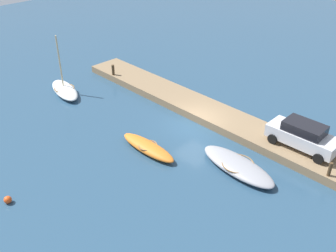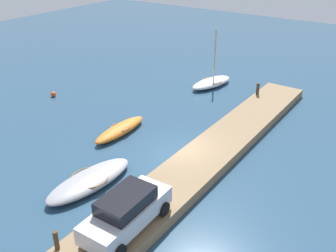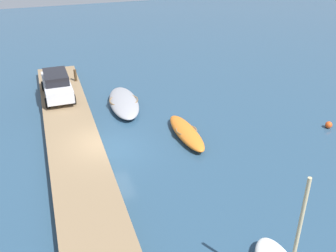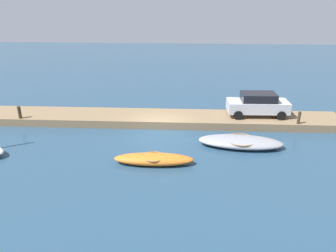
{
  "view_description": "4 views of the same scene",
  "coord_description": "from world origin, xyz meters",
  "px_view_note": "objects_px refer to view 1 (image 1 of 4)",
  "views": [
    {
      "loc": [
        -15.35,
        17.94,
        14.24
      ],
      "look_at": [
        0.41,
        2.39,
        0.76
      ],
      "focal_mm": 41.47,
      "sensor_mm": 36.0,
      "label": 1
    },
    {
      "loc": [
        -16.21,
        -10.48,
        11.71
      ],
      "look_at": [
        1.33,
        1.77,
        0.82
      ],
      "focal_mm": 40.99,
      "sensor_mm": 36.0,
      "label": 2
    },
    {
      "loc": [
        18.09,
        -2.6,
        11.1
      ],
      "look_at": [
        0.74,
        3.24,
        1.33
      ],
      "focal_mm": 41.55,
      "sensor_mm": 36.0,
      "label": 3
    },
    {
      "loc": [
        -1.62,
        20.07,
        8.81
      ],
      "look_at": [
        -0.68,
        2.17,
        1.3
      ],
      "focal_mm": 33.86,
      "sensor_mm": 36.0,
      "label": 4
    }
  ],
  "objects_px": {
    "mooring_post_west": "(330,169)",
    "marker_buoy": "(8,200)",
    "motorboat_grey": "(238,166)",
    "rowboat_white": "(65,90)",
    "rowboat_orange": "(148,147)",
    "parked_car": "(303,135)",
    "mooring_post_mid_west": "(113,70)"
  },
  "relations": [
    {
      "from": "marker_buoy",
      "to": "rowboat_orange",
      "type": "bearing_deg",
      "value": -101.23
    },
    {
      "from": "motorboat_grey",
      "to": "mooring_post_west",
      "type": "distance_m",
      "value": 5.07
    },
    {
      "from": "rowboat_orange",
      "to": "rowboat_white",
      "type": "bearing_deg",
      "value": -4.39
    },
    {
      "from": "mooring_post_mid_west",
      "to": "motorboat_grey",
      "type": "bearing_deg",
      "value": 170.31
    },
    {
      "from": "rowboat_white",
      "to": "mooring_post_mid_west",
      "type": "relative_size",
      "value": 5.38
    },
    {
      "from": "rowboat_white",
      "to": "marker_buoy",
      "type": "bearing_deg",
      "value": 148.08
    },
    {
      "from": "parked_car",
      "to": "rowboat_orange",
      "type": "bearing_deg",
      "value": 41.75
    },
    {
      "from": "rowboat_white",
      "to": "marker_buoy",
      "type": "relative_size",
      "value": 11.66
    },
    {
      "from": "motorboat_grey",
      "to": "rowboat_white",
      "type": "bearing_deg",
      "value": 11.28
    },
    {
      "from": "mooring_post_west",
      "to": "marker_buoy",
      "type": "distance_m",
      "value": 17.59
    },
    {
      "from": "marker_buoy",
      "to": "mooring_post_mid_west",
      "type": "bearing_deg",
      "value": -58.32
    },
    {
      "from": "motorboat_grey",
      "to": "marker_buoy",
      "type": "xyz_separation_m",
      "value": [
        6.86,
        10.98,
        -0.11
      ]
    },
    {
      "from": "mooring_post_west",
      "to": "rowboat_orange",
      "type": "bearing_deg",
      "value": 28.21
    },
    {
      "from": "mooring_post_west",
      "to": "parked_car",
      "type": "height_order",
      "value": "parked_car"
    },
    {
      "from": "mooring_post_west",
      "to": "marker_buoy",
      "type": "relative_size",
      "value": 2.11
    },
    {
      "from": "rowboat_orange",
      "to": "marker_buoy",
      "type": "distance_m",
      "value": 8.66
    },
    {
      "from": "rowboat_orange",
      "to": "parked_car",
      "type": "relative_size",
      "value": 1.02
    },
    {
      "from": "rowboat_white",
      "to": "mooring_post_west",
      "type": "distance_m",
      "value": 20.81
    },
    {
      "from": "mooring_post_mid_west",
      "to": "parked_car",
      "type": "xyz_separation_m",
      "value": [
        -17.02,
        -1.46,
        0.43
      ]
    },
    {
      "from": "motorboat_grey",
      "to": "mooring_post_west",
      "type": "bearing_deg",
      "value": -144.0
    },
    {
      "from": "rowboat_orange",
      "to": "mooring_post_mid_west",
      "type": "bearing_deg",
      "value": -27.64
    },
    {
      "from": "motorboat_grey",
      "to": "marker_buoy",
      "type": "bearing_deg",
      "value": 62.83
    },
    {
      "from": "mooring_post_west",
      "to": "motorboat_grey",
      "type": "bearing_deg",
      "value": 31.17
    },
    {
      "from": "mooring_post_west",
      "to": "marker_buoy",
      "type": "height_order",
      "value": "mooring_post_west"
    },
    {
      "from": "motorboat_grey",
      "to": "rowboat_orange",
      "type": "height_order",
      "value": "motorboat_grey"
    },
    {
      "from": "rowboat_orange",
      "to": "marker_buoy",
      "type": "xyz_separation_m",
      "value": [
        1.69,
        8.5,
        -0.1
      ]
    },
    {
      "from": "rowboat_white",
      "to": "parked_car",
      "type": "xyz_separation_m",
      "value": [
        -17.8,
        -5.87,
        1.08
      ]
    },
    {
      "from": "mooring_post_west",
      "to": "marker_buoy",
      "type": "xyz_separation_m",
      "value": [
        11.16,
        13.58,
        -0.79
      ]
    },
    {
      "from": "rowboat_orange",
      "to": "parked_car",
      "type": "bearing_deg",
      "value": -137.6
    },
    {
      "from": "mooring_post_west",
      "to": "parked_car",
      "type": "distance_m",
      "value": 2.95
    },
    {
      "from": "mooring_post_mid_west",
      "to": "rowboat_white",
      "type": "bearing_deg",
      "value": 79.89
    },
    {
      "from": "motorboat_grey",
      "to": "rowboat_orange",
      "type": "bearing_deg",
      "value": 30.45
    }
  ]
}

